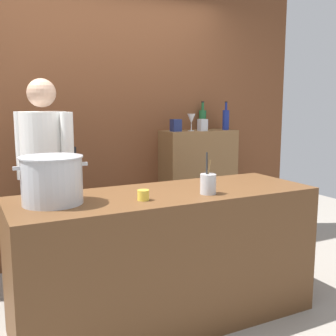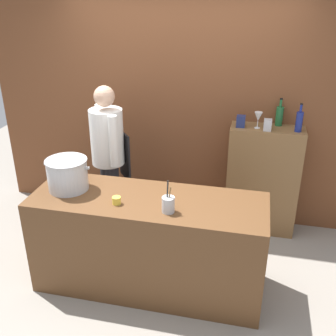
{
  "view_description": "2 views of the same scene",
  "coord_description": "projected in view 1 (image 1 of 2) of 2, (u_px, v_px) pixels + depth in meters",
  "views": [
    {
      "loc": [
        -1.19,
        -2.36,
        1.48
      ],
      "look_at": [
        0.19,
        0.35,
        1.0
      ],
      "focal_mm": 43.85,
      "sensor_mm": 36.0,
      "label": 1
    },
    {
      "loc": [
        0.83,
        -2.85,
        2.55
      ],
      "look_at": [
        0.12,
        0.26,
        1.09
      ],
      "focal_mm": 42.72,
      "sensor_mm": 36.0,
      "label": 2
    }
  ],
  "objects": [
    {
      "name": "butter_jar",
      "position": [
        143.0,
        195.0,
        2.47
      ],
      "size": [
        0.07,
        0.07,
        0.06
      ],
      "primitive_type": "cylinder",
      "color": "yellow",
      "rests_on": "prep_counter"
    },
    {
      "name": "spice_tin_navy",
      "position": [
        176.0,
        125.0,
        3.97
      ],
      "size": [
        0.09,
        0.09,
        0.12
      ],
      "primitive_type": "cube",
      "color": "navy",
      "rests_on": "bar_cabinet"
    },
    {
      "name": "wine_bottle_cobalt",
      "position": [
        226.0,
        119.0,
        4.2
      ],
      "size": [
        0.07,
        0.07,
        0.29
      ],
      "color": "navy",
      "rests_on": "bar_cabinet"
    },
    {
      "name": "ground_plane",
      "position": [
        167.0,
        319.0,
        2.84
      ],
      "size": [
        8.0,
        8.0,
        0.0
      ],
      "primitive_type": "plane",
      "color": "gray"
    },
    {
      "name": "bar_cabinet",
      "position": [
        198.0,
        189.0,
        4.23
      ],
      "size": [
        0.76,
        0.32,
        1.21
      ],
      "primitive_type": "cube",
      "color": "brown",
      "rests_on": "ground_plane"
    },
    {
      "name": "brick_back_panel",
      "position": [
        99.0,
        101.0,
        3.84
      ],
      "size": [
        4.4,
        0.1,
        3.0
      ],
      "primitive_type": "cube",
      "color": "brown",
      "rests_on": "ground_plane"
    },
    {
      "name": "stockpot_large",
      "position": [
        52.0,
        180.0,
        2.37
      ],
      "size": [
        0.42,
        0.36,
        0.28
      ],
      "color": "#B7BABF",
      "rests_on": "prep_counter"
    },
    {
      "name": "wine_glass_tall",
      "position": [
        191.0,
        119.0,
        4.03
      ],
      "size": [
        0.08,
        0.08,
        0.17
      ],
      "color": "silver",
      "rests_on": "bar_cabinet"
    },
    {
      "name": "wine_bottle_green",
      "position": [
        203.0,
        119.0,
        4.25
      ],
      "size": [
        0.08,
        0.08,
        0.29
      ],
      "color": "#1E592D",
      "rests_on": "bar_cabinet"
    },
    {
      "name": "spice_tin_silver",
      "position": [
        203.0,
        125.0,
        4.04
      ],
      "size": [
        0.08,
        0.08,
        0.12
      ],
      "primitive_type": "cube",
      "color": "#B2B2B7",
      "rests_on": "bar_cabinet"
    },
    {
      "name": "utensil_crock",
      "position": [
        208.0,
        184.0,
        2.64
      ],
      "size": [
        0.1,
        0.1,
        0.27
      ],
      "color": "#B7BABF",
      "rests_on": "prep_counter"
    },
    {
      "name": "chef",
      "position": [
        46.0,
        173.0,
        3.08
      ],
      "size": [
        0.42,
        0.45,
        1.66
      ],
      "rotation": [
        0.0,
        0.0,
        2.24
      ],
      "color": "black",
      "rests_on": "ground_plane"
    },
    {
      "name": "prep_counter",
      "position": [
        167.0,
        257.0,
        2.77
      ],
      "size": [
        2.02,
        0.7,
        0.9
      ],
      "primitive_type": "cube",
      "color": "brown",
      "rests_on": "ground_plane"
    }
  ]
}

